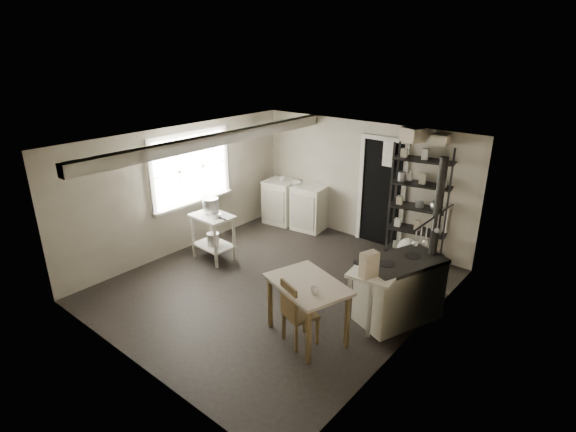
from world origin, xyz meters
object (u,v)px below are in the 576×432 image
Objects in this scene: prep_table at (214,238)px; stove at (399,291)px; shelf_rack at (419,209)px; work_table at (307,311)px; base_cabinets at (295,205)px; flour_sack at (407,250)px; stockpot at (211,207)px; chair at (301,309)px.

prep_table is 3.43m from stove.
work_table is at bearing -102.68° from shelf_rack.
flour_sack is at bearing -10.23° from base_cabinets.
shelf_rack is 4.61× the size of flour_sack.
prep_table is 0.56m from stockpot.
stove is 1.29× the size of chair.
shelf_rack is at bearing 82.15° from flour_sack.
base_cabinets reaches higher than flour_sack.
stockpot is at bearing -104.40° from base_cabinets.
flour_sack is (0.06, 2.81, -0.14)m from work_table.
flour_sack is (-0.67, 1.67, -0.20)m from stove.
stockpot is 2.15m from base_cabinets.
work_table is at bearing -101.84° from stove.
stove is at bearing 6.32° from prep_table.
chair reaches higher than base_cabinets.
work_table is (-0.09, -3.05, -0.57)m from shelf_rack.
base_cabinets is 2.63m from flour_sack.
prep_table is 0.72× the size of stove.
work_table is at bearing 113.75° from chair.
stockpot is (-0.12, 0.08, 0.54)m from prep_table.
chair is 1.96× the size of flour_sack.
prep_table is at bearing 164.11° from work_table.
flour_sack is at bearing 36.89° from prep_table.
shelf_rack is 1.82× the size of stove.
prep_table is 3.63m from shelf_rack.
prep_table is 3.42m from flour_sack.
prep_table is at bearing -34.04° from stockpot.
base_cabinets is 0.67× the size of shelf_rack.
shelf_rack is 2.00× the size of work_table.
stockpot is 0.34× the size of chair.
chair is at bearing -98.43° from stove.
base_cabinets is 3.74m from stove.
base_cabinets is at bearing 177.58° from flour_sack.
stove is (3.29, -1.79, -0.02)m from base_cabinets.
shelf_rack is 3.23m from chair.
base_cabinets is (0.24, 2.08, -0.48)m from stockpot.
stockpot reaches higher than flour_sack.
prep_table reaches higher than work_table.
base_cabinets is at bearing 131.18° from work_table.
shelf_rack is 2.36× the size of chair.
shelf_rack is at bearing -5.10° from base_cabinets.
stove is at bearing -68.18° from flour_sack.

